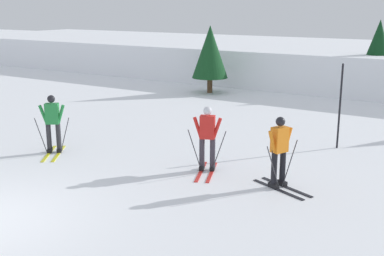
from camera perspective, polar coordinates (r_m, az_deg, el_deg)
The scene contains 7 objects.
far_snow_ridge at distance 28.50m, azimuth 15.02°, elevation 7.04°, with size 80.00×8.97×1.93m, color white.
skier_green at distance 14.80m, azimuth -15.86°, elevation 0.83°, with size 1.22×1.52×1.71m.
skier_orange at distance 11.66m, azimuth 10.12°, elevation -2.54°, with size 1.62×0.96×1.71m.
skier_red at distance 12.67m, azimuth 1.81°, elevation -0.81°, with size 0.96×1.62×1.71m.
trail_marker_pole at distance 15.26m, azimuth 16.80°, elevation 2.40°, with size 0.06×0.06×2.56m, color black.
conifer_far_left at distance 24.19m, azimuth 2.11°, elevation 8.82°, with size 1.76×1.76×3.29m.
conifer_far_right at distance 25.13m, azimuth 20.81°, elevation 8.59°, with size 1.70×1.70×3.58m.
Camera 1 is at (8.43, -5.39, 4.20)m, focal length 45.92 mm.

